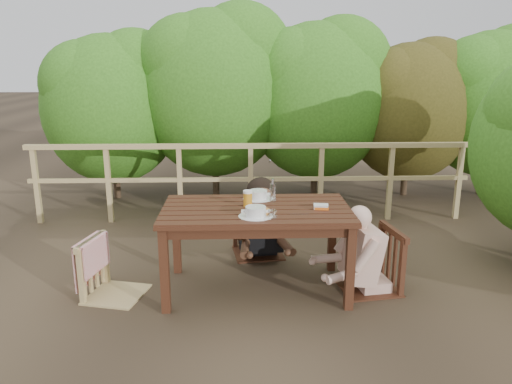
{
  "coord_description": "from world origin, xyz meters",
  "views": [
    {
      "loc": [
        -0.14,
        -4.11,
        2.01
      ],
      "look_at": [
        0.0,
        0.05,
        0.9
      ],
      "focal_mm": 34.59,
      "sensor_mm": 36.0,
      "label": 1
    }
  ],
  "objects_px": {
    "chair_far": "(258,208)",
    "soup_far": "(258,195)",
    "tumbler": "(272,215)",
    "bread_roll": "(262,212)",
    "diner_right": "(374,220)",
    "butter_tub": "(321,207)",
    "chair_left": "(113,244)",
    "table": "(256,250)",
    "woman": "(258,194)",
    "soup_near": "(256,212)",
    "bottle": "(273,191)",
    "beer_glass": "(248,199)",
    "chair_right": "(370,234)"
  },
  "relations": [
    {
      "from": "table",
      "to": "chair_left",
      "type": "distance_m",
      "value": 1.25
    },
    {
      "from": "bottle",
      "to": "tumbler",
      "type": "bearing_deg",
      "value": -94.19
    },
    {
      "from": "chair_right",
      "to": "soup_far",
      "type": "xyz_separation_m",
      "value": [
        -0.99,
        0.3,
        0.28
      ]
    },
    {
      "from": "beer_glass",
      "to": "bottle",
      "type": "distance_m",
      "value": 0.27
    },
    {
      "from": "bottle",
      "to": "chair_right",
      "type": "bearing_deg",
      "value": -12.52
    },
    {
      "from": "bottle",
      "to": "butter_tub",
      "type": "bearing_deg",
      "value": -30.51
    },
    {
      "from": "chair_left",
      "to": "soup_near",
      "type": "bearing_deg",
      "value": -83.48
    },
    {
      "from": "bottle",
      "to": "table",
      "type": "bearing_deg",
      "value": -130.19
    },
    {
      "from": "woman",
      "to": "butter_tub",
      "type": "height_order",
      "value": "woman"
    },
    {
      "from": "chair_far",
      "to": "chair_right",
      "type": "relative_size",
      "value": 0.98
    },
    {
      "from": "soup_near",
      "to": "woman",
      "type": "bearing_deg",
      "value": 86.76
    },
    {
      "from": "diner_right",
      "to": "soup_far",
      "type": "xyz_separation_m",
      "value": [
        -1.02,
        0.3,
        0.16
      ]
    },
    {
      "from": "chair_right",
      "to": "tumbler",
      "type": "height_order",
      "value": "chair_right"
    },
    {
      "from": "chair_left",
      "to": "tumbler",
      "type": "height_order",
      "value": "chair_left"
    },
    {
      "from": "table",
      "to": "soup_near",
      "type": "bearing_deg",
      "value": -93.02
    },
    {
      "from": "soup_far",
      "to": "butter_tub",
      "type": "relative_size",
      "value": 2.25
    },
    {
      "from": "diner_right",
      "to": "soup_far",
      "type": "distance_m",
      "value": 1.07
    },
    {
      "from": "table",
      "to": "chair_far",
      "type": "bearing_deg",
      "value": 86.62
    },
    {
      "from": "chair_right",
      "to": "diner_right",
      "type": "bearing_deg",
      "value": 81.18
    },
    {
      "from": "chair_right",
      "to": "soup_far",
      "type": "height_order",
      "value": "chair_right"
    },
    {
      "from": "table",
      "to": "soup_far",
      "type": "height_order",
      "value": "soup_far"
    },
    {
      "from": "chair_far",
      "to": "bread_roll",
      "type": "xyz_separation_m",
      "value": [
        -0.01,
        -1.05,
        0.29
      ]
    },
    {
      "from": "woman",
      "to": "tumbler",
      "type": "xyz_separation_m",
      "value": [
        0.07,
        -1.17,
        0.13
      ]
    },
    {
      "from": "diner_right",
      "to": "tumbler",
      "type": "bearing_deg",
      "value": 98.74
    },
    {
      "from": "bottle",
      "to": "bread_roll",
      "type": "bearing_deg",
      "value": -106.04
    },
    {
      "from": "woman",
      "to": "chair_far",
      "type": "bearing_deg",
      "value": 82.43
    },
    {
      "from": "table",
      "to": "woman",
      "type": "distance_m",
      "value": 0.91
    },
    {
      "from": "diner_right",
      "to": "beer_glass",
      "type": "height_order",
      "value": "diner_right"
    },
    {
      "from": "bread_roll",
      "to": "bottle",
      "type": "height_order",
      "value": "bottle"
    },
    {
      "from": "diner_right",
      "to": "bread_roll",
      "type": "distance_m",
      "value": 1.03
    },
    {
      "from": "butter_tub",
      "to": "chair_left",
      "type": "bearing_deg",
      "value": -170.66
    },
    {
      "from": "woman",
      "to": "beer_glass",
      "type": "relative_size",
      "value": 8.43
    },
    {
      "from": "chair_right",
      "to": "butter_tub",
      "type": "distance_m",
      "value": 0.53
    },
    {
      "from": "diner_right",
      "to": "bread_roll",
      "type": "relative_size",
      "value": 9.1
    },
    {
      "from": "bread_roll",
      "to": "butter_tub",
      "type": "relative_size",
      "value": 1.13
    },
    {
      "from": "soup_far",
      "to": "table",
      "type": "bearing_deg",
      "value": -95.54
    },
    {
      "from": "table",
      "to": "chair_right",
      "type": "bearing_deg",
      "value": -0.41
    },
    {
      "from": "tumbler",
      "to": "bread_roll",
      "type": "bearing_deg",
      "value": 128.77
    },
    {
      "from": "woman",
      "to": "soup_far",
      "type": "xyz_separation_m",
      "value": [
        -0.02,
        -0.57,
        0.14
      ]
    },
    {
      "from": "soup_far",
      "to": "bottle",
      "type": "relative_size",
      "value": 1.23
    },
    {
      "from": "tumbler",
      "to": "soup_near",
      "type": "bearing_deg",
      "value": 154.67
    },
    {
      "from": "chair_far",
      "to": "soup_far",
      "type": "relative_size",
      "value": 3.6
    },
    {
      "from": "soup_far",
      "to": "bottle",
      "type": "height_order",
      "value": "bottle"
    },
    {
      "from": "woman",
      "to": "soup_near",
      "type": "relative_size",
      "value": 4.65
    },
    {
      "from": "woman",
      "to": "chair_left",
      "type": "bearing_deg",
      "value": 28.83
    },
    {
      "from": "diner_right",
      "to": "butter_tub",
      "type": "bearing_deg",
      "value": 86.54
    },
    {
      "from": "table",
      "to": "tumbler",
      "type": "height_order",
      "value": "tumbler"
    },
    {
      "from": "butter_tub",
      "to": "soup_near",
      "type": "bearing_deg",
      "value": -153.73
    },
    {
      "from": "diner_right",
      "to": "chair_left",
      "type": "bearing_deg",
      "value": 83.13
    },
    {
      "from": "chair_left",
      "to": "chair_far",
      "type": "distance_m",
      "value": 1.59
    }
  ]
}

